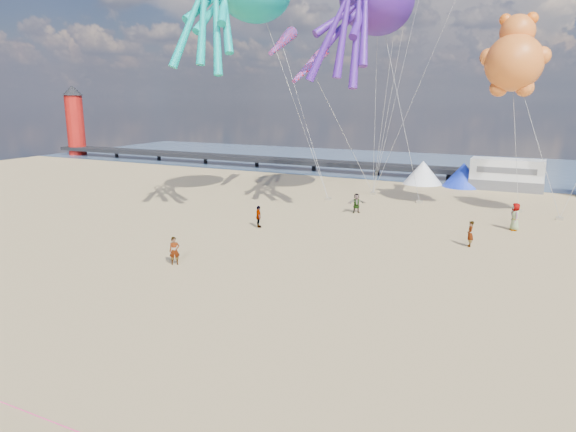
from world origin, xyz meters
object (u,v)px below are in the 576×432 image
(tent_blue, at_px, (463,175))
(sandbag_c, at_px, (560,219))
(beachgoer_0, at_px, (515,217))
(sandbag_b, at_px, (419,202))
(standing_person, at_px, (174,251))
(windsock_right, at_px, (310,65))
(tent_white, at_px, (423,172))
(windsock_mid, at_px, (511,47))
(motorhome_0, at_px, (507,174))
(beachgoer_5, at_px, (470,234))
(lighthouse, at_px, (75,125))
(kite_teddy_orange, at_px, (514,63))
(beachgoer_4, at_px, (356,203))
(sandbag_e, at_px, (373,194))
(sandbag_d, at_px, (518,211))
(sandbag_a, at_px, (328,199))
(beachgoer_3, at_px, (259,217))
(windsock_left, at_px, (282,43))

(tent_blue, bearing_deg, sandbag_c, -54.38)
(beachgoer_0, xyz_separation_m, sandbag_b, (-7.73, 6.31, -0.83))
(standing_person, bearing_deg, windsock_right, 44.23)
(tent_white, xyz_separation_m, windsock_mid, (8.03, -11.37, 11.11))
(motorhome_0, xyz_separation_m, beachgoer_5, (-0.62, -21.86, -0.71))
(lighthouse, bearing_deg, kite_teddy_orange, -15.30)
(windsock_mid, bearing_deg, beachgoer_4, -151.18)
(lighthouse, xyz_separation_m, sandbag_e, (51.21, -12.19, -4.39))
(beachgoer_5, xyz_separation_m, sandbag_c, (5.08, 10.05, -0.68))
(sandbag_c, height_order, windsock_mid, windsock_mid)
(beachgoer_4, bearing_deg, windsock_mid, -5.62)
(lighthouse, distance_m, kite_teddy_orange, 65.05)
(tent_blue, distance_m, kite_teddy_orange, 17.00)
(sandbag_b, xyz_separation_m, sandbag_e, (-4.68, 1.98, 0.00))
(standing_person, bearing_deg, sandbag_d, 10.65)
(motorhome_0, xyz_separation_m, sandbag_a, (-13.58, -12.37, -1.39))
(windsock_mid, bearing_deg, motorhome_0, 93.24)
(tent_white, distance_m, beachgoer_3, 24.26)
(standing_person, distance_m, windsock_left, 23.21)
(tent_white, relative_size, kite_teddy_orange, 0.59)
(kite_teddy_orange, height_order, windsock_mid, windsock_mid)
(beachgoer_5, xyz_separation_m, sandbag_a, (-12.96, 9.49, -0.68))
(beachgoer_4, height_order, sandbag_d, beachgoer_4)
(tent_blue, bearing_deg, beachgoer_4, -109.63)
(windsock_left, bearing_deg, windsock_right, -47.95)
(beachgoer_3, bearing_deg, motorhome_0, -70.49)
(windsock_left, bearing_deg, sandbag_b, 4.49)
(tent_blue, height_order, sandbag_d, tent_blue)
(tent_blue, height_order, beachgoer_5, tent_blue)
(beachgoer_4, bearing_deg, kite_teddy_orange, -14.86)
(tent_white, bearing_deg, sandbag_b, -79.51)
(beachgoer_5, bearing_deg, tent_white, -176.35)
(beachgoer_0, xyz_separation_m, windsock_right, (-15.36, 0.26, 10.20))
(sandbag_c, height_order, kite_teddy_orange, kite_teddy_orange)
(tent_white, height_order, windsock_left, windsock_left)
(sandbag_c, bearing_deg, sandbag_a, -178.22)
(sandbag_a, bearing_deg, windsock_mid, 4.19)
(beachgoer_3, relative_size, sandbag_e, 3.04)
(tent_blue, relative_size, windsock_left, 0.63)
(tent_blue, distance_m, standing_person, 34.07)
(beachgoer_5, bearing_deg, beachgoer_4, -137.39)
(tent_white, distance_m, beachgoer_5, 23.07)
(sandbag_b, height_order, windsock_left, windsock_left)
(beachgoer_4, bearing_deg, tent_white, 52.50)
(beachgoer_4, bearing_deg, windsock_right, 150.69)
(beachgoer_4, relative_size, sandbag_a, 3.06)
(sandbag_c, bearing_deg, sandbag_e, 166.65)
(beachgoer_5, bearing_deg, lighthouse, -127.85)
(motorhome_0, xyz_separation_m, windsock_right, (-13.75, -16.22, 9.64))
(lighthouse, xyz_separation_m, beachgoer_0, (63.61, -20.48, -3.56))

